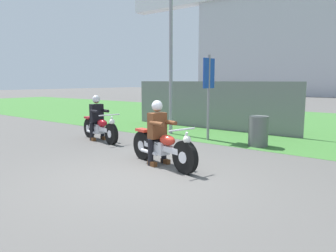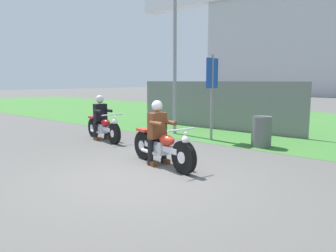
{
  "view_description": "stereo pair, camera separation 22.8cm",
  "coord_description": "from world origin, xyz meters",
  "px_view_note": "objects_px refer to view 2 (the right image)",
  "views": [
    {
      "loc": [
        4.04,
        -4.3,
        1.83
      ],
      "look_at": [
        -0.29,
        1.17,
        0.85
      ],
      "focal_mm": 34.57,
      "sensor_mm": 36.0,
      "label": 1
    },
    {
      "loc": [
        4.22,
        -4.15,
        1.83
      ],
      "look_at": [
        -0.29,
        1.17,
        0.85
      ],
      "focal_mm": 34.57,
      "sensor_mm": 36.0,
      "label": 2
    }
  ],
  "objects_px": {
    "sign_banner": "(212,84)",
    "rider_lead": "(158,127)",
    "trash_can": "(261,132)",
    "motorcycle_follow": "(103,128)",
    "rider_follow": "(101,114)",
    "motorcycle_lead": "(162,148)",
    "streetlight_pole": "(178,35)"
  },
  "relations": [
    {
      "from": "streetlight_pole",
      "to": "trash_can",
      "type": "bearing_deg",
      "value": -3.32
    },
    {
      "from": "motorcycle_lead",
      "to": "streetlight_pole",
      "type": "height_order",
      "value": "streetlight_pole"
    },
    {
      "from": "rider_lead",
      "to": "motorcycle_follow",
      "type": "height_order",
      "value": "rider_lead"
    },
    {
      "from": "motorcycle_follow",
      "to": "sign_banner",
      "type": "xyz_separation_m",
      "value": [
        2.53,
        2.17,
        1.34
      ]
    },
    {
      "from": "sign_banner",
      "to": "rider_follow",
      "type": "bearing_deg",
      "value": -141.65
    },
    {
      "from": "rider_lead",
      "to": "rider_follow",
      "type": "height_order",
      "value": "rider_lead"
    },
    {
      "from": "motorcycle_lead",
      "to": "rider_follow",
      "type": "xyz_separation_m",
      "value": [
        -3.55,
        1.14,
        0.41
      ]
    },
    {
      "from": "rider_lead",
      "to": "trash_can",
      "type": "bearing_deg",
      "value": 88.11
    },
    {
      "from": "sign_banner",
      "to": "motorcycle_lead",
      "type": "bearing_deg",
      "value": -75.4
    },
    {
      "from": "streetlight_pole",
      "to": "sign_banner",
      "type": "relative_size",
      "value": 2.03
    },
    {
      "from": "rider_follow",
      "to": "sign_banner",
      "type": "bearing_deg",
      "value": 52.02
    },
    {
      "from": "trash_can",
      "to": "sign_banner",
      "type": "distance_m",
      "value": 2.07
    },
    {
      "from": "motorcycle_follow",
      "to": "trash_can",
      "type": "relative_size",
      "value": 2.44
    },
    {
      "from": "rider_lead",
      "to": "sign_banner",
      "type": "height_order",
      "value": "sign_banner"
    },
    {
      "from": "motorcycle_lead",
      "to": "motorcycle_follow",
      "type": "height_order",
      "value": "motorcycle_lead"
    },
    {
      "from": "rider_lead",
      "to": "trash_can",
      "type": "xyz_separation_m",
      "value": [
        0.92,
        3.29,
        -0.4
      ]
    },
    {
      "from": "trash_can",
      "to": "streetlight_pole",
      "type": "bearing_deg",
      "value": 176.68
    },
    {
      "from": "rider_follow",
      "to": "trash_can",
      "type": "relative_size",
      "value": 1.64
    },
    {
      "from": "motorcycle_follow",
      "to": "streetlight_pole",
      "type": "distance_m",
      "value": 3.95
    },
    {
      "from": "trash_can",
      "to": "rider_lead",
      "type": "bearing_deg",
      "value": -105.56
    },
    {
      "from": "rider_lead",
      "to": "streetlight_pole",
      "type": "height_order",
      "value": "streetlight_pole"
    },
    {
      "from": "streetlight_pole",
      "to": "motorcycle_follow",
      "type": "bearing_deg",
      "value": -112.57
    },
    {
      "from": "motorcycle_lead",
      "to": "sign_banner",
      "type": "distance_m",
      "value": 3.63
    },
    {
      "from": "sign_banner",
      "to": "rider_lead",
      "type": "bearing_deg",
      "value": -77.95
    },
    {
      "from": "rider_follow",
      "to": "sign_banner",
      "type": "xyz_separation_m",
      "value": [
        2.69,
        2.13,
        0.92
      ]
    },
    {
      "from": "motorcycle_follow",
      "to": "rider_follow",
      "type": "bearing_deg",
      "value": 179.13
    },
    {
      "from": "motorcycle_lead",
      "to": "trash_can",
      "type": "bearing_deg",
      "value": 90.93
    },
    {
      "from": "rider_lead",
      "to": "sign_banner",
      "type": "relative_size",
      "value": 0.54
    },
    {
      "from": "motorcycle_follow",
      "to": "sign_banner",
      "type": "bearing_deg",
      "value": 54.33
    },
    {
      "from": "motorcycle_lead",
      "to": "trash_can",
      "type": "xyz_separation_m",
      "value": [
        0.75,
        3.33,
        0.02
      ]
    },
    {
      "from": "motorcycle_follow",
      "to": "streetlight_pole",
      "type": "height_order",
      "value": "streetlight_pole"
    },
    {
      "from": "motorcycle_follow",
      "to": "streetlight_pole",
      "type": "bearing_deg",
      "value": 81.1
    }
  ]
}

